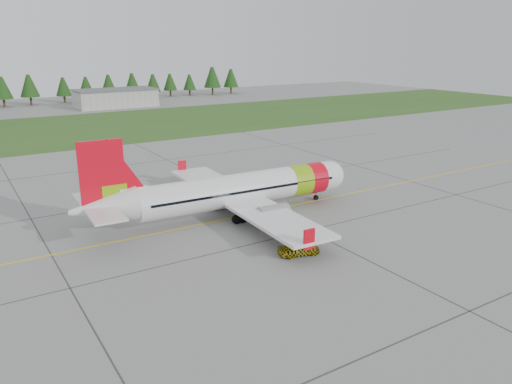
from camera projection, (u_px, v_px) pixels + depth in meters
ground at (228, 250)px, 49.13m from camera, size 320.00×320.00×0.00m
aircraft at (236, 190)px, 58.39m from camera, size 34.32×31.58×10.39m
follow_me_car at (299, 235)px, 47.43m from camera, size 1.72×1.90×4.02m
grass_strip at (57, 130)px, 115.69m from camera, size 320.00×50.00×0.03m
taxi_guideline at (193, 226)px, 55.62m from camera, size 120.00×0.25×0.02m
hangar_east at (116, 99)px, 156.86m from camera, size 24.00×12.00×5.20m
treeline at (19, 90)px, 159.70m from camera, size 160.00×8.00×10.00m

